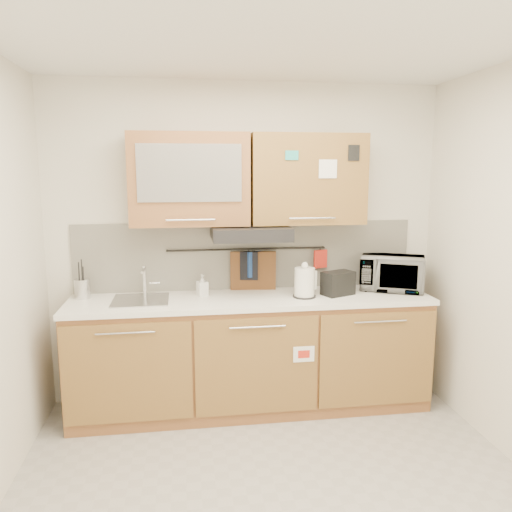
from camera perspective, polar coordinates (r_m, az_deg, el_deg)
name	(u,v)px	position (r m, az deg, el deg)	size (l,w,h in m)	color
floor	(279,501)	(3.24, 2.67, -26.21)	(3.20, 3.20, 0.00)	#9E9993
ceiling	(283,26)	(2.71, 3.15, 24.72)	(3.20, 3.20, 0.00)	white
wall_back	(246,243)	(4.14, -1.11, 1.45)	(3.20, 3.20, 0.00)	silver
base_cabinet	(252,359)	(4.08, -0.52, -11.72)	(2.80, 0.64, 0.88)	#975B35
countertop	(251,300)	(3.92, -0.52, -5.00)	(2.82, 0.62, 0.04)	white
backsplash	(247,256)	(4.15, -1.08, 0.06)	(2.80, 0.02, 0.56)	silver
upper_cabinets	(248,179)	(3.92, -0.88, 8.76)	(1.82, 0.37, 0.70)	#975B35
range_hood	(250,233)	(3.88, -0.65, 2.67)	(0.60, 0.46, 0.10)	black
sink	(141,300)	(3.91, -13.01, -4.92)	(0.42, 0.40, 0.26)	silver
utensil_rail	(247,249)	(4.10, -1.02, 0.79)	(0.02, 0.02, 1.30)	black
utensil_crock	(82,288)	(4.09, -19.22, -3.51)	(0.14, 0.14, 0.30)	silver
kettle	(305,283)	(3.91, 5.58, -3.11)	(0.21, 0.21, 0.28)	white
toaster	(338,283)	(4.02, 9.35, -3.06)	(0.29, 0.23, 0.19)	black
microwave	(392,273)	(4.28, 15.29, -1.89)	(0.50, 0.34, 0.28)	#999999
soap_bottle	(202,285)	(3.97, -6.16, -3.33)	(0.08, 0.08, 0.17)	#999999
cutting_board	(253,279)	(4.14, -0.34, -2.67)	(0.38, 0.03, 0.46)	brown
oven_mitt	(255,264)	(4.11, -0.17, -0.95)	(0.13, 0.03, 0.21)	navy
dark_pouch	(249,266)	(4.11, -0.80, -1.12)	(0.15, 0.04, 0.23)	black
pot_holder	(320,259)	(4.22, 7.38, -0.34)	(0.12, 0.02, 0.15)	red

